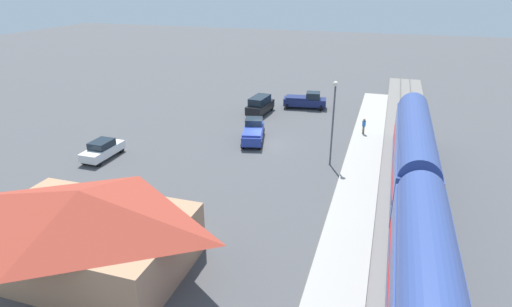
{
  "coord_description": "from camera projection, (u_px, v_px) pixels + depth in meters",
  "views": [
    {
      "loc": [
        -11.38,
        38.45,
        15.65
      ],
      "look_at": [
        -0.75,
        4.98,
        1.0
      ],
      "focal_mm": 29.6,
      "sensor_mm": 36.0,
      "label": 1
    }
  ],
  "objects": [
    {
      "name": "ground_plane",
      "position": [
        264.0,
        144.0,
        43.03
      ],
      "size": [
        200.0,
        200.0,
        0.0
      ],
      "primitive_type": "plane",
      "color": "#4C4C4F"
    },
    {
      "name": "railway_track",
      "position": [
        408.0,
        159.0,
        39.08
      ],
      "size": [
        4.8,
        70.0,
        0.3
      ],
      "color": "slate",
      "rests_on": "ground"
    },
    {
      "name": "platform",
      "position": [
        364.0,
        154.0,
        40.18
      ],
      "size": [
        3.2,
        46.0,
        0.3
      ],
      "color": "#A8A399",
      "rests_on": "ground"
    },
    {
      "name": "passenger_train",
      "position": [
        426.0,
        305.0,
        17.84
      ],
      "size": [
        2.93,
        56.33,
        4.98
      ],
      "color": "#33478C",
      "rests_on": "railway_track"
    },
    {
      "name": "station_building",
      "position": [
        85.0,
        228.0,
        23.8
      ],
      "size": [
        12.17,
        8.16,
        4.99
      ],
      "color": "tan",
      "rests_on": "ground"
    },
    {
      "name": "pedestrian_on_platform",
      "position": [
        364.0,
        125.0,
        44.55
      ],
      "size": [
        0.36,
        0.36,
        1.71
      ],
      "color": "brown",
      "rests_on": "platform"
    },
    {
      "name": "suv_black",
      "position": [
        260.0,
        105.0,
        52.11
      ],
      "size": [
        2.41,
        5.06,
        2.22
      ],
      "color": "black",
      "rests_on": "ground"
    },
    {
      "name": "pickup_blue",
      "position": [
        253.0,
        131.0,
        43.43
      ],
      "size": [
        3.16,
        5.71,
        2.14
      ],
      "color": "#283D9E",
      "rests_on": "ground"
    },
    {
      "name": "sedan_white",
      "position": [
        102.0,
        149.0,
        39.27
      ],
      "size": [
        1.91,
        4.53,
        1.74
      ],
      "color": "white",
      "rests_on": "ground"
    },
    {
      "name": "pickup_navy",
      "position": [
        306.0,
        100.0,
        54.43
      ],
      "size": [
        5.62,
        3.07,
        2.14
      ],
      "color": "navy",
      "rests_on": "ground"
    },
    {
      "name": "light_pole_near_platform",
      "position": [
        333.0,
        114.0,
        36.37
      ],
      "size": [
        0.44,
        0.44,
        7.66
      ],
      "color": "#515156",
      "rests_on": "ground"
    }
  ]
}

